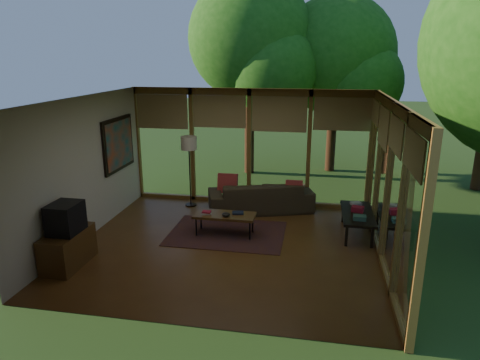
% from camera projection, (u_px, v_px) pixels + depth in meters
% --- Properties ---
extents(floor, '(5.50, 5.50, 0.00)m').
position_uv_depth(floor, '(227.00, 246.00, 7.96)').
color(floor, brown).
rests_on(floor, ground).
extents(ceiling, '(5.50, 5.50, 0.00)m').
position_uv_depth(ceiling, '(226.00, 99.00, 7.20)').
color(ceiling, white).
rests_on(ceiling, ground).
extents(wall_left, '(0.04, 5.00, 2.70)m').
position_uv_depth(wall_left, '(84.00, 169.00, 8.06)').
color(wall_left, beige).
rests_on(wall_left, ground).
extents(wall_front, '(5.50, 0.04, 2.70)m').
position_uv_depth(wall_front, '(184.00, 231.00, 5.22)').
color(wall_front, beige).
rests_on(wall_front, ground).
extents(window_wall_back, '(5.50, 0.12, 2.70)m').
position_uv_depth(window_wall_back, '(249.00, 147.00, 9.94)').
color(window_wall_back, olive).
rests_on(window_wall_back, ground).
extents(window_wall_right, '(0.12, 5.00, 2.70)m').
position_uv_depth(window_wall_right, '(388.00, 184.00, 7.11)').
color(window_wall_right, olive).
rests_on(window_wall_right, ground).
extents(tree_nw, '(3.48, 3.48, 5.60)m').
position_uv_depth(tree_nw, '(250.00, 39.00, 11.95)').
color(tree_nw, '#3D2516').
rests_on(tree_nw, ground).
extents(tree_ne, '(3.38, 3.38, 5.10)m').
position_uv_depth(tree_ne, '(336.00, 55.00, 12.31)').
color(tree_ne, '#3D2516').
rests_on(tree_ne, ground).
extents(rug, '(2.26, 1.60, 0.01)m').
position_uv_depth(rug, '(227.00, 233.00, 8.50)').
color(rug, '#6F3210').
rests_on(rug, floor).
extents(sofa, '(2.49, 1.59, 0.68)m').
position_uv_depth(sofa, '(261.00, 196.00, 9.70)').
color(sofa, '#3C311E').
rests_on(sofa, floor).
extents(pillow_left, '(0.45, 0.24, 0.47)m').
position_uv_depth(pillow_left, '(228.00, 184.00, 9.70)').
color(pillow_left, maroon).
rests_on(pillow_left, sofa).
extents(pillow_right, '(0.37, 0.20, 0.39)m').
position_uv_depth(pillow_right, '(294.00, 189.00, 9.46)').
color(pillow_right, maroon).
rests_on(pillow_right, sofa).
extents(ct_book_lower, '(0.21, 0.18, 0.03)m').
position_uv_depth(ct_book_lower, '(207.00, 213.00, 8.36)').
color(ct_book_lower, '#B1A7A1').
rests_on(ct_book_lower, coffee_table).
extents(ct_book_upper, '(0.17, 0.13, 0.03)m').
position_uv_depth(ct_book_upper, '(207.00, 212.00, 8.35)').
color(ct_book_upper, maroon).
rests_on(ct_book_upper, coffee_table).
extents(ct_book_side, '(0.25, 0.21, 0.03)m').
position_uv_depth(ct_book_side, '(238.00, 213.00, 8.38)').
color(ct_book_side, black).
rests_on(ct_book_side, coffee_table).
extents(ct_bowl, '(0.16, 0.16, 0.07)m').
position_uv_depth(ct_bowl, '(226.00, 214.00, 8.24)').
color(ct_bowl, black).
rests_on(ct_bowl, coffee_table).
extents(media_cabinet, '(0.50, 1.00, 0.60)m').
position_uv_depth(media_cabinet, '(68.00, 249.00, 7.15)').
color(media_cabinet, '#543516').
rests_on(media_cabinet, floor).
extents(television, '(0.45, 0.55, 0.50)m').
position_uv_depth(television, '(65.00, 218.00, 7.00)').
color(television, black).
rests_on(television, media_cabinet).
extents(console_book_a, '(0.24, 0.18, 0.09)m').
position_uv_depth(console_book_a, '(360.00, 218.00, 7.97)').
color(console_book_a, '#335A4C').
rests_on(console_book_a, side_console).
extents(console_book_b, '(0.26, 0.22, 0.10)m').
position_uv_depth(console_book_b, '(358.00, 209.00, 8.39)').
color(console_book_b, maroon).
rests_on(console_book_b, side_console).
extents(console_book_c, '(0.25, 0.22, 0.06)m').
position_uv_depth(console_book_c, '(356.00, 204.00, 8.77)').
color(console_book_c, '#B1A7A1').
rests_on(console_book_c, side_console).
extents(floor_lamp, '(0.36, 0.36, 1.65)m').
position_uv_depth(floor_lamp, '(189.00, 147.00, 9.70)').
color(floor_lamp, black).
rests_on(floor_lamp, floor).
extents(coffee_table, '(1.20, 0.50, 0.43)m').
position_uv_depth(coffee_table, '(225.00, 216.00, 8.36)').
color(coffee_table, '#543516').
rests_on(coffee_table, floor).
extents(side_console, '(0.60, 1.40, 0.46)m').
position_uv_depth(side_console, '(357.00, 215.00, 8.37)').
color(side_console, black).
rests_on(side_console, floor).
extents(wall_painting, '(0.06, 1.35, 1.15)m').
position_uv_depth(wall_painting, '(119.00, 144.00, 9.32)').
color(wall_painting, black).
rests_on(wall_painting, wall_left).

